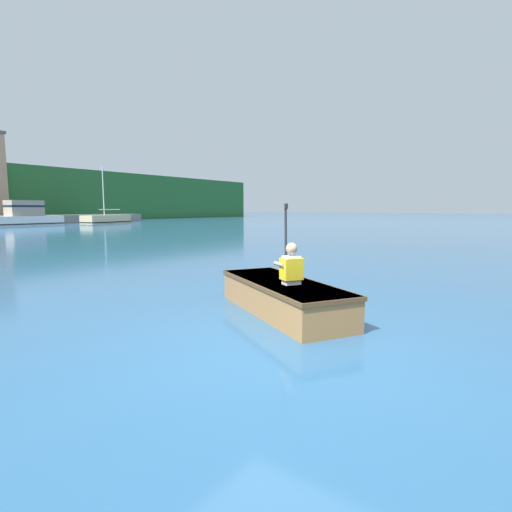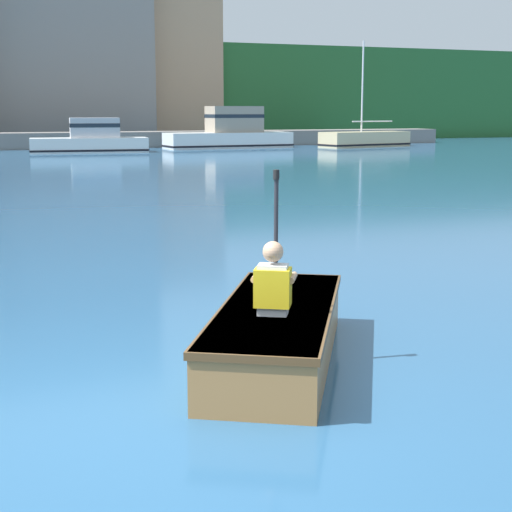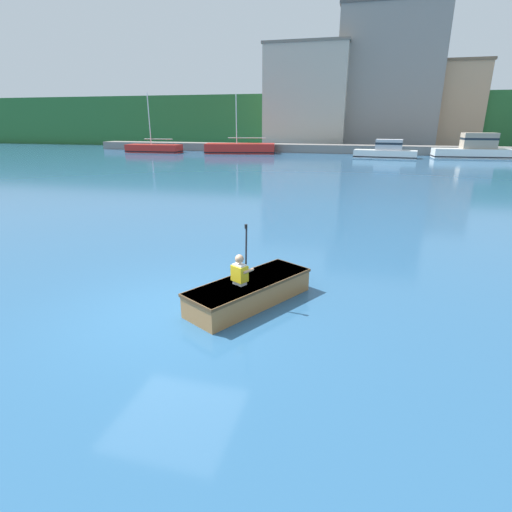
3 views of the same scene
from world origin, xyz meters
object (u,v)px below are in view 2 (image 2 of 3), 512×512
object	(u,v)px
moored_boat_dock_east_inner	(231,133)
rowboat_foreground	(277,330)
moored_boat_dock_center_near	(91,140)
person_paddler	(273,282)
moored_boat_dock_west_inner	(365,139)

from	to	relation	value
moored_boat_dock_east_inner	rowboat_foreground	world-z (taller)	moored_boat_dock_east_inner
moored_boat_dock_center_near	moored_boat_dock_east_inner	size ratio (longest dim) A/B	0.81
moored_boat_dock_east_inner	person_paddler	bearing A→B (deg)	-108.61
moored_boat_dock_center_near	moored_boat_dock_east_inner	xyz separation A→B (m)	(8.33, 2.18, 0.21)
moored_boat_dock_west_inner	moored_boat_dock_center_near	world-z (taller)	moored_boat_dock_west_inner
moored_boat_dock_east_inner	rowboat_foreground	bearing A→B (deg)	-108.52
moored_boat_dock_west_inner	moored_boat_dock_center_near	distance (m)	16.26
rowboat_foreground	person_paddler	bearing A→B (deg)	-119.81
moored_boat_dock_west_inner	rowboat_foreground	size ratio (longest dim) A/B	2.12
moored_boat_dock_west_inner	rowboat_foreground	world-z (taller)	moored_boat_dock_west_inner
moored_boat_dock_east_inner	person_paddler	xyz separation A→B (m)	(-12.56, -37.29, -0.09)
person_paddler	moored_boat_dock_east_inner	bearing A→B (deg)	71.39
moored_boat_dock_east_inner	rowboat_foreground	distance (m)	39.05
moored_boat_dock_center_near	person_paddler	world-z (taller)	moored_boat_dock_center_near
moored_boat_dock_center_near	person_paddler	xyz separation A→B (m)	(-4.23, -35.10, 0.12)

